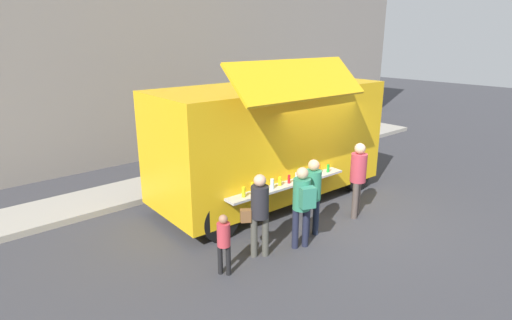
{
  "coord_description": "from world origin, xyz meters",
  "views": [
    {
      "loc": [
        -7.25,
        -5.39,
        4.07
      ],
      "look_at": [
        -1.33,
        1.47,
        1.3
      ],
      "focal_mm": 28.7,
      "sensor_mm": 36.0,
      "label": 1
    }
  ],
  "objects_px": {
    "food_truck_main": "(270,139)",
    "customer_front_ordering": "(312,191)",
    "customer_rear_waiting": "(259,209)",
    "customer_mid_with_backpack": "(302,200)",
    "child_near_queue": "(224,239)",
    "trash_bin": "(307,139)",
    "customer_extra_browsing": "(358,174)"
  },
  "relations": [
    {
      "from": "customer_mid_with_backpack",
      "to": "child_near_queue",
      "type": "height_order",
      "value": "customer_mid_with_backpack"
    },
    {
      "from": "trash_bin",
      "to": "customer_rear_waiting",
      "type": "relative_size",
      "value": 0.63
    },
    {
      "from": "food_truck_main",
      "to": "customer_rear_waiting",
      "type": "bearing_deg",
      "value": -135.03
    },
    {
      "from": "customer_rear_waiting",
      "to": "food_truck_main",
      "type": "bearing_deg",
      "value": -14.67
    },
    {
      "from": "customer_mid_with_backpack",
      "to": "customer_extra_browsing",
      "type": "xyz_separation_m",
      "value": [
        2.05,
        0.19,
        0.03
      ]
    },
    {
      "from": "customer_rear_waiting",
      "to": "customer_front_ordering",
      "type": "bearing_deg",
      "value": -60.91
    },
    {
      "from": "trash_bin",
      "to": "customer_mid_with_backpack",
      "type": "distance_m",
      "value": 6.98
    },
    {
      "from": "customer_mid_with_backpack",
      "to": "customer_rear_waiting",
      "type": "relative_size",
      "value": 1.01
    },
    {
      "from": "food_truck_main",
      "to": "trash_bin",
      "type": "xyz_separation_m",
      "value": [
        3.94,
        2.32,
        -1.07
      ]
    },
    {
      "from": "trash_bin",
      "to": "customer_rear_waiting",
      "type": "bearing_deg",
      "value": -144.63
    },
    {
      "from": "customer_extra_browsing",
      "to": "child_near_queue",
      "type": "bearing_deg",
      "value": 65.79
    },
    {
      "from": "trash_bin",
      "to": "customer_rear_waiting",
      "type": "height_order",
      "value": "customer_rear_waiting"
    },
    {
      "from": "customer_rear_waiting",
      "to": "child_near_queue",
      "type": "relative_size",
      "value": 1.44
    },
    {
      "from": "trash_bin",
      "to": "customer_front_ordering",
      "type": "xyz_separation_m",
      "value": [
        -4.67,
        -4.38,
        0.48
      ]
    },
    {
      "from": "customer_front_ordering",
      "to": "child_near_queue",
      "type": "bearing_deg",
      "value": 105.12
    },
    {
      "from": "customer_rear_waiting",
      "to": "child_near_queue",
      "type": "bearing_deg",
      "value": 126.95
    },
    {
      "from": "food_truck_main",
      "to": "child_near_queue",
      "type": "xyz_separation_m",
      "value": [
        -2.99,
        -2.05,
        -0.91
      ]
    },
    {
      "from": "customer_front_ordering",
      "to": "customer_extra_browsing",
      "type": "relative_size",
      "value": 0.95
    },
    {
      "from": "food_truck_main",
      "to": "child_near_queue",
      "type": "relative_size",
      "value": 5.2
    },
    {
      "from": "trash_bin",
      "to": "customer_extra_browsing",
      "type": "xyz_separation_m",
      "value": [
        -3.16,
        -4.42,
        0.54
      ]
    },
    {
      "from": "customer_mid_with_backpack",
      "to": "customer_extra_browsing",
      "type": "bearing_deg",
      "value": -62.65
    },
    {
      "from": "trash_bin",
      "to": "child_near_queue",
      "type": "xyz_separation_m",
      "value": [
        -6.93,
        -4.37,
        0.17
      ]
    },
    {
      "from": "customer_extra_browsing",
      "to": "food_truck_main",
      "type": "bearing_deg",
      "value": -3.09
    },
    {
      "from": "trash_bin",
      "to": "customer_mid_with_backpack",
      "type": "xyz_separation_m",
      "value": [
        -5.22,
        -4.61,
        0.51
      ]
    },
    {
      "from": "food_truck_main",
      "to": "customer_front_ordering",
      "type": "bearing_deg",
      "value": -107.68
    },
    {
      "from": "customer_mid_with_backpack",
      "to": "customer_rear_waiting",
      "type": "xyz_separation_m",
      "value": [
        -0.84,
        0.31,
        -0.05
      ]
    },
    {
      "from": "customer_rear_waiting",
      "to": "child_near_queue",
      "type": "height_order",
      "value": "customer_rear_waiting"
    },
    {
      "from": "trash_bin",
      "to": "customer_mid_with_backpack",
      "type": "height_order",
      "value": "customer_mid_with_backpack"
    },
    {
      "from": "customer_extra_browsing",
      "to": "child_near_queue",
      "type": "relative_size",
      "value": 1.54
    },
    {
      "from": "food_truck_main",
      "to": "customer_front_ordering",
      "type": "xyz_separation_m",
      "value": [
        -0.73,
        -2.05,
        -0.6
      ]
    },
    {
      "from": "child_near_queue",
      "to": "customer_rear_waiting",
      "type": "bearing_deg",
      "value": -30.03
    },
    {
      "from": "food_truck_main",
      "to": "customer_rear_waiting",
      "type": "relative_size",
      "value": 3.6
    }
  ]
}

